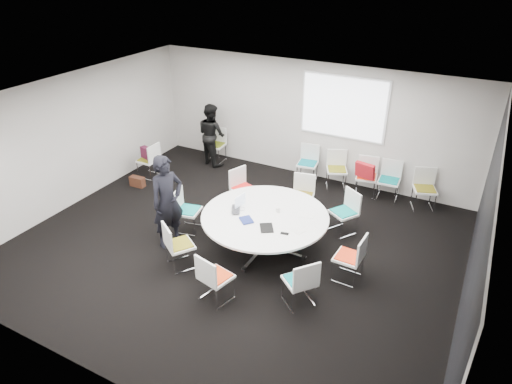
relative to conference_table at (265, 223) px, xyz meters
The scene contains 31 objects.
room_shell 0.96m from the conference_table, 162.19° to the right, with size 8.08×7.08×2.88m.
conference_table is the anchor object (origin of this frame).
projection_screen 3.58m from the conference_table, 85.24° to the left, with size 1.90×0.03×1.35m, color white.
chair_ring_a 1.69m from the conference_table, ahead, with size 0.47×0.48×0.88m.
chair_ring_b 1.68m from the conference_table, 47.69° to the left, with size 0.63×0.63×0.88m.
chair_ring_c 1.49m from the conference_table, 84.83° to the left, with size 0.54×0.53×0.88m.
chair_ring_d 1.63m from the conference_table, 133.51° to the left, with size 0.58×0.59×0.88m.
chair_ring_e 1.66m from the conference_table, behind, with size 0.53×0.54×0.88m.
chair_ring_f 1.63m from the conference_table, 132.21° to the right, with size 0.63×0.63×0.88m.
chair_ring_g 1.66m from the conference_table, 91.57° to the right, with size 0.55×0.54×0.88m.
chair_ring_h 1.63m from the conference_table, 43.04° to the right, with size 0.64×0.64×0.88m.
chair_back_a 3.06m from the conference_table, 97.19° to the left, with size 0.52×0.51×0.88m.
chair_back_b 3.06m from the conference_table, 83.38° to the left, with size 0.60×0.60×0.88m.
chair_back_c 3.18m from the conference_table, 70.32° to the left, with size 0.54×0.53×0.88m.
chair_back_d 3.42m from the conference_table, 62.64° to the left, with size 0.49×0.48×0.88m.
chair_back_e 3.80m from the conference_table, 51.79° to the left, with size 0.59×0.58×0.88m.
chair_spare_left 4.15m from the conference_table, 160.23° to the left, with size 0.46×0.47×0.88m.
chair_person_back 4.22m from the conference_table, 134.88° to the left, with size 0.49×0.48×0.88m.
person_main 1.83m from the conference_table, 157.50° to the right, with size 0.66×0.44×1.82m, color black.
person_back 4.10m from the conference_table, 136.51° to the left, with size 0.78×0.61×1.60m, color black.
laptop 0.55m from the conference_table, behind, with size 0.37×0.24×0.03m, color #333338.
laptop_lid 0.63m from the conference_table, behind, with size 0.30×0.02×0.22m, color silver.
notebook_black 0.48m from the conference_table, 59.50° to the right, with size 0.22×0.30×0.02m, color black.
tablet_folio 0.43m from the conference_table, 121.99° to the right, with size 0.26×0.20×0.03m, color navy.
papers_right 0.77m from the conference_table, 27.99° to the left, with size 0.30×0.21×0.00m, color white.
papers_front 0.74m from the conference_table, 13.47° to the right, with size 0.30×0.21×0.00m, color white.
cup 0.35m from the conference_table, 54.22° to the left, with size 0.08×0.08×0.09m, color white.
phone 0.72m from the conference_table, 34.22° to the right, with size 0.14×0.07×0.01m, color black.
maroon_bag 4.16m from the conference_table, 160.31° to the left, with size 0.40×0.14×0.28m, color #4C142C.
brown_bag 3.94m from the conference_table, 167.56° to the left, with size 0.36×0.16×0.24m, color #3C1F13.
red_jacket 2.96m from the conference_table, 68.80° to the left, with size 0.44×0.10×0.35m, color #B0151E.
Camera 1 is at (3.71, -6.22, 5.04)m, focal length 32.00 mm.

